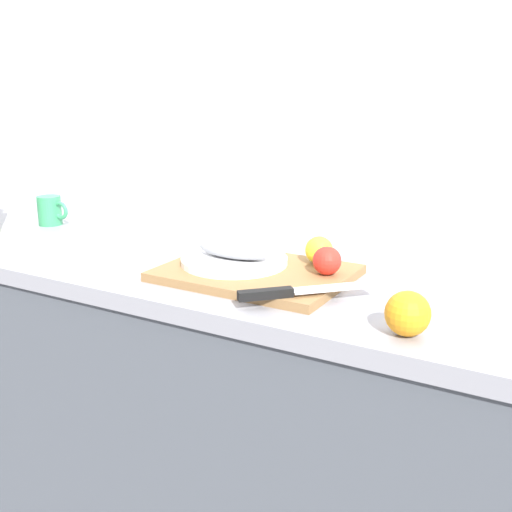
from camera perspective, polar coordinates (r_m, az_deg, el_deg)
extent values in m
cube|color=white|center=(1.78, 0.43, 13.25)|extent=(3.20, 0.05, 2.50)
cube|color=#4C5159|center=(1.75, -5.06, -15.17)|extent=(2.00, 0.58, 0.86)
cube|color=gray|center=(1.57, -5.45, -0.93)|extent=(2.00, 0.60, 0.04)
cube|color=olive|center=(1.41, 0.00, -1.57)|extent=(0.41, 0.31, 0.02)
cylinder|color=white|center=(1.44, -1.99, -0.42)|extent=(0.25, 0.25, 0.01)
ellipsoid|color=gray|center=(1.43, -2.00, 0.56)|extent=(0.18, 0.08, 0.04)
cube|color=silver|center=(1.26, 7.22, -2.88)|extent=(0.15, 0.15, 0.00)
cube|color=black|center=(1.21, 0.87, -3.49)|extent=(0.09, 0.09, 0.02)
sphere|color=yellow|center=(1.44, 5.79, 0.54)|extent=(0.06, 0.06, 0.06)
sphere|color=red|center=(1.36, 6.52, -0.43)|extent=(0.06, 0.06, 0.06)
cylinder|color=#338C59|center=(2.01, -18.38, 3.98)|extent=(0.07, 0.07, 0.09)
torus|color=#338C59|center=(1.98, -17.46, 3.99)|extent=(0.06, 0.01, 0.06)
sphere|color=orange|center=(1.11, 13.72, -5.14)|extent=(0.08, 0.08, 0.08)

